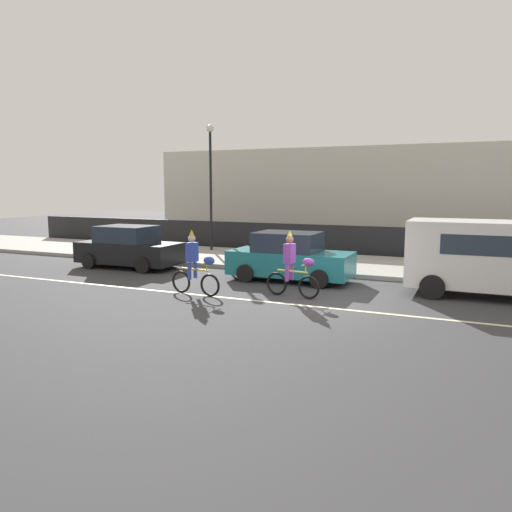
{
  "coord_description": "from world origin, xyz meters",
  "views": [
    {
      "loc": [
        3.56,
        -12.91,
        3.15
      ],
      "look_at": [
        -2.7,
        1.2,
        1.0
      ],
      "focal_mm": 35.0,
      "sensor_mm": 36.0,
      "label": 1
    }
  ],
  "objects": [
    {
      "name": "building_backdrop",
      "position": [
        -0.79,
        18.0,
        2.66
      ],
      "size": [
        28.0,
        8.0,
        5.31
      ],
      "primitive_type": "cube",
      "color": "beige",
      "rests_on": "ground"
    },
    {
      "name": "parade_cyclist_cobalt",
      "position": [
        -3.88,
        -0.5,
        0.84
      ],
      "size": [
        1.72,
        0.5,
        1.92
      ],
      "color": "black",
      "rests_on": "ground"
    },
    {
      "name": "parked_van_white",
      "position": [
        4.29,
        2.7,
        1.28
      ],
      "size": [
        5.0,
        2.22,
        2.18
      ],
      "color": "white",
      "rests_on": "ground"
    },
    {
      "name": "parked_car_teal",
      "position": [
        -2.13,
        2.72,
        0.78
      ],
      "size": [
        4.1,
        1.92,
        1.64
      ],
      "color": "#1E727A",
      "rests_on": "ground"
    },
    {
      "name": "ground_plane",
      "position": [
        0.0,
        0.0,
        0.0
      ],
      "size": [
        80.0,
        80.0,
        0.0
      ],
      "primitive_type": "plane",
      "color": "#38383A"
    },
    {
      "name": "fence_line",
      "position": [
        0.0,
        9.4,
        0.7
      ],
      "size": [
        40.0,
        0.08,
        1.4
      ],
      "primitive_type": "cube",
      "color": "black",
      "rests_on": "ground"
    },
    {
      "name": "street_lamp_post",
      "position": [
        -7.99,
        7.87,
        3.99
      ],
      "size": [
        0.36,
        0.36,
        5.86
      ],
      "color": "black",
      "rests_on": "sidewalk_curb"
    },
    {
      "name": "parade_cyclist_purple",
      "position": [
        -1.17,
        0.37,
        0.84
      ],
      "size": [
        1.71,
        0.52,
        1.92
      ],
      "color": "black",
      "rests_on": "ground"
    },
    {
      "name": "parked_car_black",
      "position": [
        -8.83,
        2.74,
        0.78
      ],
      "size": [
        4.1,
        1.92,
        1.64
      ],
      "color": "black",
      "rests_on": "ground"
    },
    {
      "name": "road_centre_line",
      "position": [
        0.0,
        -0.5,
        0.0
      ],
      "size": [
        36.0,
        0.14,
        0.01
      ],
      "primitive_type": "cube",
      "color": "beige",
      "rests_on": "ground"
    },
    {
      "name": "sidewalk_curb",
      "position": [
        0.0,
        6.5,
        0.07
      ],
      "size": [
        60.0,
        5.0,
        0.15
      ],
      "primitive_type": "cube",
      "color": "#9E9B93",
      "rests_on": "ground"
    }
  ]
}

